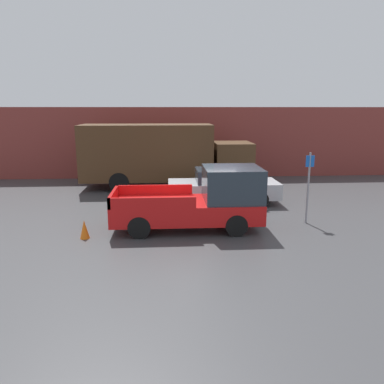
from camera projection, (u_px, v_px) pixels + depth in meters
name	position (u px, v px, depth m)	size (l,w,h in m)	color
ground_plane	(205.00, 224.00, 13.36)	(60.00, 60.00, 0.00)	#3D3D3F
building_wall	(189.00, 143.00, 22.14)	(28.00, 0.15, 4.13)	brown
pickup_truck	(202.00, 201.00, 12.78)	(5.03, 2.08, 2.12)	red
car	(224.00, 186.00, 16.23)	(4.75, 1.85, 1.51)	#B7BABF
delivery_truck	(161.00, 154.00, 19.28)	(8.71, 2.39, 3.26)	#472D19
parking_sign	(308.00, 184.00, 13.25)	(0.30, 0.07, 2.55)	gray
newspaper_box	(173.00, 169.00, 22.09)	(0.45, 0.40, 1.05)	red
traffic_cone	(84.00, 229.00, 11.88)	(0.30, 0.30, 0.60)	orange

